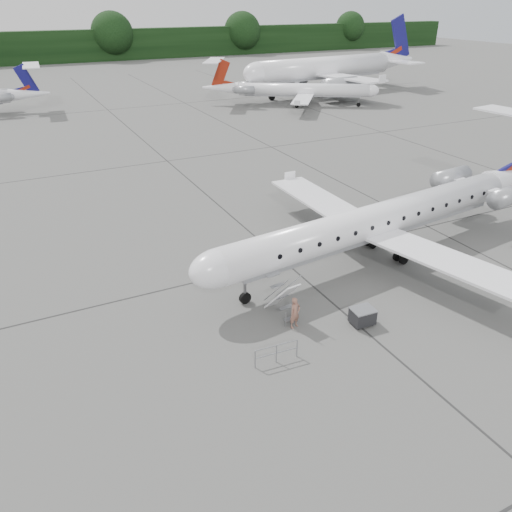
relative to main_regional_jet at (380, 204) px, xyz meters
name	(u,v)px	position (x,y,z in m)	size (l,w,h in m)	color
ground	(369,280)	(-2.08, -2.22, -3.88)	(320.00, 320.00, 0.00)	#60615E
treeline	(65,47)	(-2.08, 127.78, 0.12)	(260.00, 4.00, 8.00)	black
main_regional_jet	(380,204)	(0.00, 0.00, 0.00)	(30.30, 21.81, 7.77)	white
airstair	(282,297)	(-8.90, -3.25, -2.67)	(0.85, 2.13, 2.43)	white
passenger	(295,313)	(-8.76, -4.46, -2.99)	(0.65, 0.43, 1.78)	#8E5D4D
safety_railing	(276,354)	(-11.02, -6.59, -3.38)	(2.20, 0.08, 1.00)	gray
baggage_cart	(362,316)	(-5.40, -5.88, -3.37)	(1.19, 0.96, 1.03)	black
bg_narrowbody	(325,57)	(32.44, 55.50, 2.50)	(35.56, 25.61, 12.77)	white
bg_regional_right	(304,83)	(23.41, 47.75, -0.39)	(26.67, 19.20, 7.00)	white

